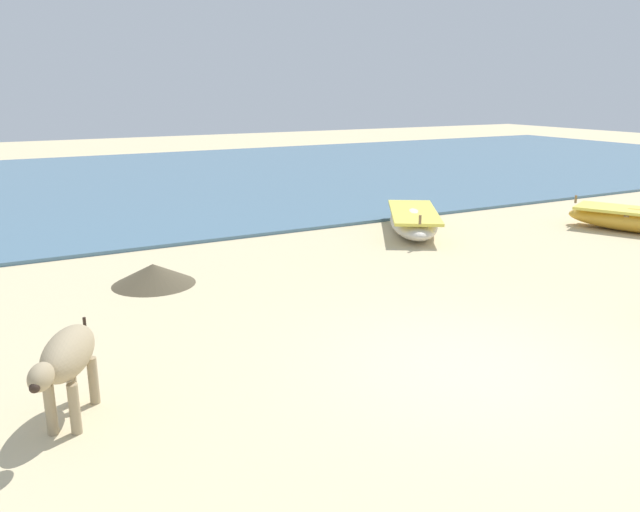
# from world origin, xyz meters

# --- Properties ---
(ground) EXTENTS (80.00, 80.00, 0.00)m
(ground) POSITION_xyz_m (0.00, 0.00, 0.00)
(ground) COLOR beige
(sea_water) EXTENTS (60.00, 20.00, 0.08)m
(sea_water) POSITION_xyz_m (0.00, 17.93, 0.04)
(sea_water) COLOR slate
(sea_water) RESTS_ON ground
(fishing_boat_0) EXTENTS (2.72, 3.45, 0.74)m
(fishing_boat_0) POSITION_xyz_m (3.95, 6.56, 0.29)
(fishing_boat_0) COLOR beige
(fishing_boat_0) RESTS_ON ground
(cow_adult_dun) EXTENTS (0.92, 1.45, 0.99)m
(cow_adult_dun) POSITION_xyz_m (-4.56, 1.06, 0.71)
(cow_adult_dun) COLOR tan
(cow_adult_dun) RESTS_ON ground
(debris_pile_0) EXTENTS (2.04, 2.04, 0.38)m
(debris_pile_0) POSITION_xyz_m (-2.62, 5.41, 0.19)
(debris_pile_0) COLOR brown
(debris_pile_0) RESTS_ON ground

